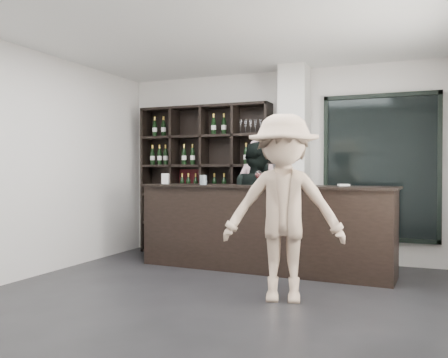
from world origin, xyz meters
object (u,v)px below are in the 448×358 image
at_px(taster_black, 257,204).
at_px(customer, 283,208).
at_px(taster_pink, 258,200).
at_px(wine_shelf, 204,180).
at_px(tasting_counter, 263,228).

xyz_separation_m(taster_black, customer, (0.84, -1.66, 0.09)).
relative_size(taster_pink, customer, 0.94).
relative_size(wine_shelf, customer, 1.23).
bearing_deg(wine_shelf, taster_pink, -14.97).
relative_size(wine_shelf, taster_pink, 1.31).
height_order(wine_shelf, taster_pink, wine_shelf).
xyz_separation_m(taster_pink, taster_black, (0.06, -0.24, -0.03)).
xyz_separation_m(taster_pink, customer, (0.90, -1.90, 0.06)).
height_order(taster_black, customer, customer).
relative_size(wine_shelf, taster_black, 1.36).
relative_size(taster_pink, taster_black, 1.04).
xyz_separation_m(tasting_counter, taster_black, (-0.18, 0.31, 0.30)).
xyz_separation_m(tasting_counter, taster_pink, (-0.25, 0.55, 0.33)).
bearing_deg(tasting_counter, taster_pink, 117.15).
distance_m(wine_shelf, taster_black, 1.22).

